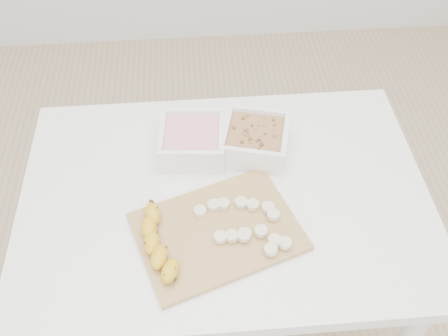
{
  "coord_description": "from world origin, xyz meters",
  "views": [
    {
      "loc": [
        -0.06,
        -0.75,
        1.72
      ],
      "look_at": [
        0.0,
        0.03,
        0.81
      ],
      "focal_mm": 40.0,
      "sensor_mm": 36.0,
      "label": 1
    }
  ],
  "objects": [
    {
      "name": "table",
      "position": [
        0.0,
        0.0,
        0.65
      ],
      "size": [
        1.0,
        0.7,
        0.75
      ],
      "color": "white",
      "rests_on": "ground"
    },
    {
      "name": "banana_slices",
      "position": [
        0.04,
        -0.11,
        0.77
      ],
      "size": [
        0.21,
        0.17,
        0.02
      ],
      "color": "beige",
      "rests_on": "cutting_board"
    },
    {
      "name": "bowl_yogurt",
      "position": [
        -0.07,
        0.15,
        0.79
      ],
      "size": [
        0.18,
        0.18,
        0.08
      ],
      "color": "white",
      "rests_on": "table"
    },
    {
      "name": "ground",
      "position": [
        0.0,
        0.0,
        0.0
      ],
      "size": [
        3.5,
        3.5,
        0.0
      ],
      "primitive_type": "plane",
      "color": "#C6AD89",
      "rests_on": "ground"
    },
    {
      "name": "bowl_granola",
      "position": [
        0.09,
        0.14,
        0.79
      ],
      "size": [
        0.2,
        0.2,
        0.08
      ],
      "color": "white",
      "rests_on": "table"
    },
    {
      "name": "banana",
      "position": [
        -0.16,
        -0.15,
        0.78
      ],
      "size": [
        0.06,
        0.21,
        0.04
      ],
      "primitive_type": null,
      "rotation": [
        0.0,
        0.0,
        0.05
      ],
      "color": "gold",
      "rests_on": "cutting_board"
    },
    {
      "name": "cutting_board",
      "position": [
        -0.03,
        -0.11,
        0.76
      ],
      "size": [
        0.42,
        0.36,
        0.01
      ],
      "primitive_type": "cube",
      "rotation": [
        0.0,
        0.0,
        0.33
      ],
      "color": "tan",
      "rests_on": "table"
    }
  ]
}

